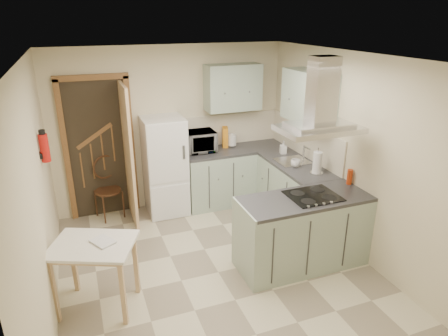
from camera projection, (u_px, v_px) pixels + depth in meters
name	position (u px, v px, depth m)	size (l,w,h in m)	color
floor	(218.00, 272.00, 4.80)	(4.20, 4.20, 0.00)	beige
ceiling	(217.00, 58.00, 3.90)	(4.20, 4.20, 0.00)	silver
back_wall	(172.00, 128.00, 6.18)	(3.60, 3.60, 0.00)	beige
left_wall	(38.00, 202.00, 3.75)	(4.20, 4.20, 0.00)	beige
right_wall	(354.00, 157.00, 4.95)	(4.20, 4.20, 0.00)	beige
doorway	(100.00, 149.00, 5.86)	(1.10, 0.12, 2.10)	brown
fridge	(165.00, 166.00, 6.03)	(0.60, 0.60, 1.50)	white
counter_back	(218.00, 177.00, 6.43)	(1.08, 0.60, 0.90)	#9EB2A0
counter_right	(285.00, 185.00, 6.12)	(0.60, 1.95, 0.90)	#9EB2A0
splashback	(229.00, 129.00, 6.52)	(1.68, 0.02, 0.50)	beige
wall_cabinet_back	(233.00, 87.00, 6.13)	(0.85, 0.35, 0.70)	#9EB2A0
wall_cabinet_right	(309.00, 97.00, 5.41)	(0.35, 0.90, 0.70)	#9EB2A0
peninsula	(303.00, 231.00, 4.82)	(1.55, 0.65, 0.90)	#9EB2A0
hob	(313.00, 196.00, 4.69)	(0.58, 0.50, 0.01)	black
extractor_hood	(319.00, 129.00, 4.40)	(0.90, 0.55, 0.10)	silver
sink	(292.00, 161.00, 5.80)	(0.45, 0.40, 0.01)	silver
fire_extinguisher	(44.00, 148.00, 4.47)	(0.10, 0.10, 0.32)	#B2140F
drop_leaf_table	(97.00, 276.00, 4.12)	(0.81, 0.61, 0.76)	tan
bentwood_chair	(108.00, 191.00, 5.97)	(0.38, 0.38, 0.86)	#542B1C
microwave	(196.00, 142.00, 6.16)	(0.58, 0.39, 0.32)	black
kettle	(232.00, 140.00, 6.43)	(0.15, 0.15, 0.22)	silver
cereal_box	(225.00, 137.00, 6.41)	(0.08, 0.21, 0.31)	orange
soap_bottle	(283.00, 147.00, 6.09)	(0.09, 0.09, 0.20)	#A8AAB4
paper_towel	(317.00, 162.00, 5.32)	(0.12, 0.12, 0.31)	silver
cup	(296.00, 163.00, 5.58)	(0.13, 0.13, 0.11)	silver
red_bottle	(350.00, 177.00, 5.00)	(0.07, 0.07, 0.19)	#BF3810
book	(95.00, 241.00, 3.92)	(0.18, 0.24, 0.11)	maroon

